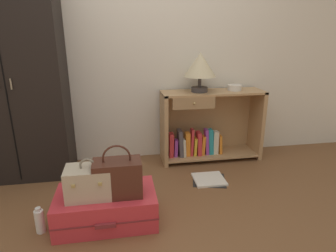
# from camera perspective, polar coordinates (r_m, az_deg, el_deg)

# --- Properties ---
(ground_plane) EXTENTS (9.00, 9.00, 0.00)m
(ground_plane) POSITION_cam_1_polar(r_m,az_deg,el_deg) (2.12, -2.63, -21.67)
(ground_plane) COLOR brown
(back_wall) EXTENTS (6.40, 0.10, 2.60)m
(back_wall) POSITION_cam_1_polar(r_m,az_deg,el_deg) (3.13, -6.60, 16.89)
(back_wall) COLOR silver
(back_wall) RESTS_ON ground_plane
(wardrobe) EXTENTS (0.89, 0.47, 1.88)m
(wardrobe) POSITION_cam_1_polar(r_m,az_deg,el_deg) (3.01, -28.09, 8.02)
(wardrobe) COLOR black
(wardrobe) RESTS_ON ground_plane
(bookshelf) EXTENTS (1.09, 0.35, 0.76)m
(bookshelf) POSITION_cam_1_polar(r_m,az_deg,el_deg) (3.20, 7.66, -0.24)
(bookshelf) COLOR tan
(bookshelf) RESTS_ON ground_plane
(table_lamp) EXTENTS (0.33, 0.33, 0.40)m
(table_lamp) POSITION_cam_1_polar(r_m,az_deg,el_deg) (3.00, 6.36, 11.67)
(table_lamp) COLOR #3D3838
(table_lamp) RESTS_ON bookshelf
(bowl) EXTENTS (0.15, 0.15, 0.06)m
(bowl) POSITION_cam_1_polar(r_m,az_deg,el_deg) (3.18, 12.98, 7.39)
(bowl) COLOR silver
(bowl) RESTS_ON bookshelf
(suitcase_large) EXTENTS (0.73, 0.45, 0.24)m
(suitcase_large) POSITION_cam_1_polar(r_m,az_deg,el_deg) (2.27, -12.01, -15.33)
(suitcase_large) COLOR #D1333D
(suitcase_large) RESTS_ON ground_plane
(train_case) EXTENTS (0.31, 0.22, 0.30)m
(train_case) POSITION_cam_1_polar(r_m,az_deg,el_deg) (2.14, -15.36, -10.60)
(train_case) COLOR #B7A88E
(train_case) RESTS_ON suitcase_large
(handbag) EXTENTS (0.34, 0.19, 0.38)m
(handbag) POSITION_cam_1_polar(r_m,az_deg,el_deg) (2.10, -9.88, -9.96)
(handbag) COLOR #472319
(handbag) RESTS_ON suitcase_large
(bottle) EXTENTS (0.06, 0.06, 0.20)m
(bottle) POSITION_cam_1_polar(r_m,az_deg,el_deg) (2.32, -23.95, -16.71)
(bottle) COLOR white
(bottle) RESTS_ON ground_plane
(open_book_on_floor) EXTENTS (0.37, 0.36, 0.02)m
(open_book_on_floor) POSITION_cam_1_polar(r_m,az_deg,el_deg) (2.85, 8.08, -10.38)
(open_book_on_floor) COLOR white
(open_book_on_floor) RESTS_ON ground_plane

